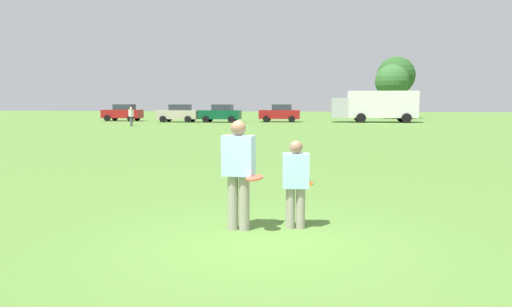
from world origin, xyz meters
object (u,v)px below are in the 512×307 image
Objects in this scene: player_defender at (296,180)px; bystander_far_jogger at (131,115)px; parked_car_mid_left at (178,113)px; parked_car_center at (221,113)px; frisbee at (254,178)px; traffic_cone at (306,175)px; parked_car_mid_right at (280,113)px; box_truck at (376,105)px; parked_car_near_left at (123,112)px; player_thrower at (238,169)px.

player_defender is 35.22m from bystander_far_jogger.
parked_car_mid_left and parked_car_center have the same top height.
bystander_far_jogger reaches higher than frisbee.
parked_car_mid_right reaches higher than traffic_cone.
parked_car_near_left is at bearing -178.43° from box_truck.
frisbee is 41.87m from parked_car_center.
parked_car_near_left is 12.04m from bystander_far_jogger.
box_truck reaches higher than bystander_far_jogger.
parked_car_near_left is at bearing 117.82° from player_defender.
parked_car_near_left reaches higher than player_defender.
parked_car_mid_left is at bearing -14.95° from parked_car_near_left.
parked_car_mid_right is at bearing 97.12° from traffic_cone.
parked_car_mid_left reaches higher than player_thrower.
player_thrower is 6.44× the size of frisbee.
bystander_far_jogger reaches higher than player_defender.
frisbee is 4.78m from traffic_cone.
parked_car_near_left reaches higher than traffic_cone.
parked_car_mid_left is at bearing 110.72° from player_defender.
bystander_far_jogger is (5.62, -10.65, -0.00)m from parked_car_near_left.
frisbee is 47.37m from parked_car_near_left.
box_truck is (15.67, 2.34, 0.83)m from parked_car_center.
parked_car_center reaches higher than frisbee.
parked_car_mid_left is at bearing 112.88° from traffic_cone.
box_truck reaches higher than traffic_cone.
player_defender is at bearing -83.53° from parked_car_mid_right.
parked_car_near_left is 1.00× the size of parked_car_center.
parked_car_near_left is 1.00× the size of parked_car_mid_left.
parked_car_mid_left is at bearing -172.64° from box_truck.
player_defender is 0.17× the size of box_truck.
player_thrower is at bearing -84.78° from parked_car_mid_right.
parked_car_center is at bearing -163.39° from parked_car_mid_right.
parked_car_center is (-9.78, 40.44, -0.08)m from player_thrower.
player_thrower is 0.95m from player_defender.
parked_car_near_left is at bearing -179.43° from parked_car_mid_right.
parked_car_mid_left is 8.90m from bystander_far_jogger.
frisbee is 42.61m from parked_car_mid_right.
box_truck is (5.60, 42.98, 0.86)m from frisbee.
player_thrower is at bearing -165.22° from player_defender.
frisbee is 0.03× the size of box_truck.
bystander_far_jogger is at bearing 116.33° from player_thrower.
bystander_far_jogger is (-16.39, 26.89, 0.69)m from traffic_cone.
parked_car_mid_right is (-4.76, 41.97, 0.11)m from player_defender.
player_defender is 0.34× the size of parked_car_center.
box_truck is 5.25× the size of bystander_far_jogger.
box_truck reaches higher than player_defender.
parked_car_mid_right is at bearing -176.66° from box_truck.
parked_car_center is at bearing 57.59° from bystander_far_jogger.
player_thrower reaches higher than frisbee.
bystander_far_jogger is at bearing -98.58° from parked_car_mid_left.
traffic_cone is 0.11× the size of parked_car_center.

